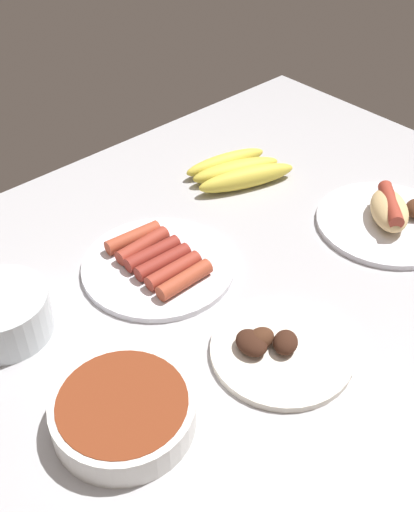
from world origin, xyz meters
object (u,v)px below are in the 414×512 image
object	(u,v)px
banana_bunch	(237,171)
plate_hotdog_assembled	(389,217)
bowl_chili	(123,411)
plate_sausages	(158,263)
plate_grilled_meat	(278,349)
bowl_coleslaw	(1,312)

from	to	relation	value
banana_bunch	plate_hotdog_assembled	distance (cm)	28.66
banana_bunch	plate_hotdog_assembled	size ratio (longest dim) A/B	0.82
bowl_chili	plate_hotdog_assembled	size ratio (longest dim) A/B	0.74
bowl_chili	plate_hotdog_assembled	world-z (taller)	plate_hotdog_assembled
bowl_chili	plate_hotdog_assembled	xyz separation A→B (cm)	(-56.22, -1.76, -0.62)
plate_sausages	plate_hotdog_assembled	xyz separation A→B (cm)	(-35.57, 17.38, 0.57)
plate_sausages	plate_hotdog_assembled	world-z (taller)	plate_hotdog_assembled
banana_bunch	bowl_chili	distance (cm)	55.63
banana_bunch	plate_hotdog_assembled	xyz separation A→B (cm)	(-8.77, 27.29, -0.10)
plate_grilled_meat	bowl_coleslaw	distance (cm)	37.72
bowl_coleslaw	bowl_chili	bearing A→B (deg)	97.71
banana_bunch	plate_sausages	distance (cm)	28.58
plate_sausages	bowl_chili	xyz separation A→B (cm)	(20.65, 19.14, 1.19)
plate_grilled_meat	plate_hotdog_assembled	world-z (taller)	plate_hotdog_assembled
bowl_chili	bowl_coleslaw	bearing A→B (deg)	-82.29
plate_hotdog_assembled	bowl_coleslaw	bearing A→B (deg)	-19.95
plate_grilled_meat	bowl_chili	world-z (taller)	bowl_chili
banana_bunch	plate_sausages	size ratio (longest dim) A/B	0.81
bowl_coleslaw	plate_grilled_meat	bearing A→B (deg)	131.22
plate_grilled_meat	bowl_chili	bearing A→B (deg)	-12.98
banana_bunch	bowl_coleslaw	bearing A→B (deg)	6.46
plate_sausages	bowl_chili	distance (cm)	28.18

